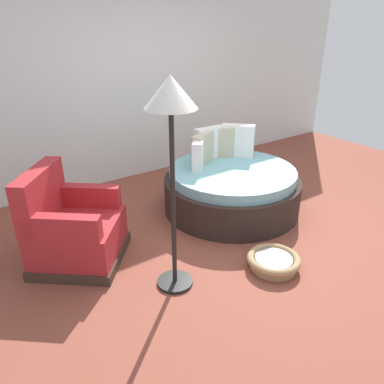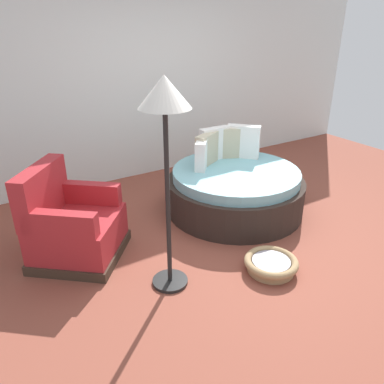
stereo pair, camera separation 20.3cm
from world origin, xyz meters
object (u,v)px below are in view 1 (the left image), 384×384
at_px(pet_basket, 273,261).
at_px(round_daybed, 231,187).
at_px(floor_lamp, 171,115).
at_px(red_armchair, 73,230).

bearing_deg(pet_basket, round_daybed, 68.21).
bearing_deg(pet_basket, floor_lamp, 158.89).
bearing_deg(floor_lamp, pet_basket, -21.11).
bearing_deg(floor_lamp, round_daybed, 31.90).
relative_size(round_daybed, pet_basket, 3.25).
relative_size(red_armchair, floor_lamp, 0.62).
height_order(red_armchair, floor_lamp, floor_lamp).
height_order(red_armchair, pet_basket, red_armchair).
height_order(round_daybed, floor_lamp, floor_lamp).
xyz_separation_m(pet_basket, floor_lamp, (-0.90, 0.35, 1.46)).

